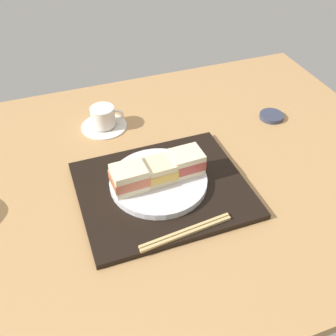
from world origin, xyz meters
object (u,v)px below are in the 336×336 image
object	(u,v)px
sandwich_near	(129,178)
coffee_cup	(104,119)
sandwich_plate	(158,181)
small_sauce_dish	(272,116)
sandwich_middle	(158,171)
sandwich_far	(186,162)
chopsticks_pair	(186,232)

from	to	relation	value
sandwich_near	coffee_cup	xyz separation A→B (cm)	(0.69, 30.67, -3.36)
sandwich_plate	small_sauce_dish	size ratio (longest dim) A/B	3.27
sandwich_middle	sandwich_far	bearing A→B (deg)	3.79
chopsticks_pair	coffee_cup	distance (cm)	47.48
sandwich_plate	sandwich_near	bearing A→B (deg)	-176.21
sandwich_far	chopsticks_pair	bearing A→B (deg)	-111.64
sandwich_far	coffee_cup	world-z (taller)	sandwich_far
sandwich_plate	sandwich_middle	xyz separation A→B (cm)	(0.00, 0.00, 3.41)
chopsticks_pair	small_sauce_dish	size ratio (longest dim) A/B	2.98
sandwich_near	sandwich_far	distance (cm)	14.68
sandwich_plate	sandwich_far	xyz separation A→B (cm)	(7.32, 0.49, 3.68)
chopsticks_pair	small_sauce_dish	world-z (taller)	chopsticks_pair
sandwich_plate	coffee_cup	size ratio (longest dim) A/B	1.77
sandwich_far	small_sauce_dish	size ratio (longest dim) A/B	1.12
sandwich_near	chopsticks_pair	size ratio (longest dim) A/B	0.39
small_sauce_dish	sandwich_middle	bearing A→B (deg)	-157.86
sandwich_plate	sandwich_middle	world-z (taller)	sandwich_middle
sandwich_near	chopsticks_pair	bearing A→B (deg)	-64.36
sandwich_near	coffee_cup	world-z (taller)	sandwich_near
coffee_cup	small_sauce_dish	distance (cm)	50.82
sandwich_near	sandwich_middle	xyz separation A→B (cm)	(7.32, 0.49, -0.43)
sandwich_plate	sandwich_near	distance (cm)	8.28
sandwich_middle	sandwich_far	size ratio (longest dim) A/B	1.00
sandwich_near	small_sauce_dish	size ratio (longest dim) A/B	1.17
chopsticks_pair	sandwich_middle	bearing A→B (deg)	91.66
coffee_cup	small_sauce_dish	bearing A→B (deg)	-14.72
sandwich_near	small_sauce_dish	world-z (taller)	sandwich_near
sandwich_far	coffee_cup	xyz separation A→B (cm)	(-13.95, 29.70, -3.19)
chopsticks_pair	sandwich_far	bearing A→B (deg)	68.36
sandwich_middle	sandwich_far	distance (cm)	7.34
sandwich_far	sandwich_plate	bearing A→B (deg)	-176.21
coffee_cup	small_sauce_dish	xyz separation A→B (cm)	(49.11, -12.90, -2.10)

